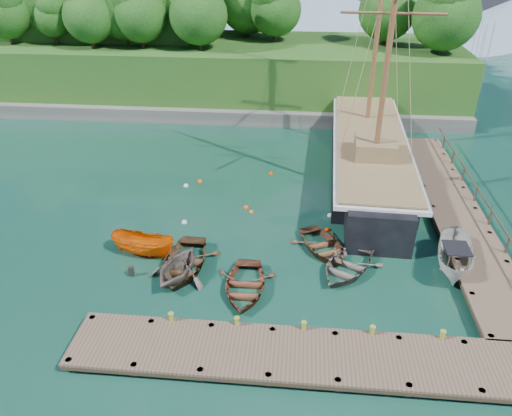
# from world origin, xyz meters

# --- Properties ---
(ground) EXTENTS (160.00, 160.00, 0.00)m
(ground) POSITION_xyz_m (0.00, 0.00, 0.00)
(ground) COLOR #103525
(ground) RESTS_ON ground
(dock_near) EXTENTS (20.00, 3.20, 1.10)m
(dock_near) POSITION_xyz_m (2.00, -6.50, 0.43)
(dock_near) COLOR #4E3C31
(dock_near) RESTS_ON ground
(dock_east) EXTENTS (3.20, 24.00, 1.10)m
(dock_east) POSITION_xyz_m (11.50, 7.00, 0.43)
(dock_east) COLOR #4E3C31
(dock_east) RESTS_ON ground
(bollard_0) EXTENTS (0.26, 0.26, 0.45)m
(bollard_0) POSITION_xyz_m (-4.00, -5.10, 0.00)
(bollard_0) COLOR olive
(bollard_0) RESTS_ON ground
(bollard_1) EXTENTS (0.26, 0.26, 0.45)m
(bollard_1) POSITION_xyz_m (-1.00, -5.10, 0.00)
(bollard_1) COLOR olive
(bollard_1) RESTS_ON ground
(bollard_2) EXTENTS (0.26, 0.26, 0.45)m
(bollard_2) POSITION_xyz_m (2.00, -5.10, 0.00)
(bollard_2) COLOR olive
(bollard_2) RESTS_ON ground
(bollard_3) EXTENTS (0.26, 0.26, 0.45)m
(bollard_3) POSITION_xyz_m (5.00, -5.10, 0.00)
(bollard_3) COLOR olive
(bollard_3) RESTS_ON ground
(bollard_4) EXTENTS (0.26, 0.26, 0.45)m
(bollard_4) POSITION_xyz_m (8.00, -5.10, 0.00)
(bollard_4) COLOR olive
(bollard_4) RESTS_ON ground
(rowboat_0) EXTENTS (3.66, 5.00, 1.01)m
(rowboat_0) POSITION_xyz_m (-4.54, -0.32, 0.00)
(rowboat_0) COLOR #4E341E
(rowboat_0) RESTS_ON ground
(rowboat_1) EXTENTS (4.02, 4.39, 1.96)m
(rowboat_1) POSITION_xyz_m (-4.62, -1.25, 0.00)
(rowboat_1) COLOR #5A514A
(rowboat_1) RESTS_ON ground
(rowboat_2) EXTENTS (3.12, 4.35, 0.90)m
(rowboat_2) POSITION_xyz_m (-1.03, -1.93, 0.00)
(rowboat_2) COLOR brown
(rowboat_2) RESTS_ON ground
(rowboat_3) EXTENTS (4.88, 5.38, 0.91)m
(rowboat_3) POSITION_xyz_m (4.26, 0.30, 0.00)
(rowboat_3) COLOR #5F564F
(rowboat_3) RESTS_ON ground
(rowboat_4) EXTENTS (4.48, 5.02, 0.86)m
(rowboat_4) POSITION_xyz_m (3.05, 2.15, 0.00)
(rowboat_4) COLOR brown
(rowboat_4) RESTS_ON ground
(motorboat_orange) EXTENTS (4.13, 2.28, 1.51)m
(motorboat_orange) POSITION_xyz_m (-7.05, 0.77, 0.00)
(motorboat_orange) COLOR #E15A05
(motorboat_orange) RESTS_ON ground
(cabin_boat_white) EXTENTS (2.81, 5.06, 1.84)m
(cabin_boat_white) POSITION_xyz_m (10.00, 0.92, 0.00)
(cabin_boat_white) COLOR #BBBBB4
(cabin_boat_white) RESTS_ON ground
(schooner) EXTENTS (6.29, 29.22, 21.71)m
(schooner) POSITION_xyz_m (6.61, 13.22, 1.20)
(schooner) COLOR black
(schooner) RESTS_ON ground
(mooring_buoy_0) EXTENTS (0.36, 0.36, 0.36)m
(mooring_buoy_0) POSITION_xyz_m (-5.56, 4.42, 0.00)
(mooring_buoy_0) COLOR silver
(mooring_buoy_0) RESTS_ON ground
(mooring_buoy_1) EXTENTS (0.34, 0.34, 0.34)m
(mooring_buoy_1) POSITION_xyz_m (-1.91, 6.67, 0.00)
(mooring_buoy_1) COLOR #DE4206
(mooring_buoy_1) RESTS_ON ground
(mooring_buoy_2) EXTENTS (0.27, 0.27, 0.27)m
(mooring_buoy_2) POSITION_xyz_m (-1.49, 6.13, 0.00)
(mooring_buoy_2) COLOR orange
(mooring_buoy_2) RESTS_ON ground
(mooring_buoy_3) EXTENTS (0.33, 0.33, 0.33)m
(mooring_buoy_3) POSITION_xyz_m (3.58, 6.15, 0.00)
(mooring_buoy_3) COLOR silver
(mooring_buoy_3) RESTS_ON ground
(mooring_buoy_4) EXTENTS (0.36, 0.36, 0.36)m
(mooring_buoy_4) POSITION_xyz_m (-5.69, 10.21, 0.00)
(mooring_buoy_4) COLOR #F05501
(mooring_buoy_4) RESTS_ON ground
(mooring_buoy_5) EXTENTS (0.33, 0.33, 0.33)m
(mooring_buoy_5) POSITION_xyz_m (-0.63, 12.02, 0.00)
(mooring_buoy_5) COLOR #DD3E01
(mooring_buoy_5) RESTS_ON ground
(mooring_buoy_6) EXTENTS (0.35, 0.35, 0.35)m
(mooring_buoy_6) POSITION_xyz_m (-6.57, 9.43, 0.00)
(mooring_buoy_6) COLOR white
(mooring_buoy_6) RESTS_ON ground
(mooring_buoy_7) EXTENTS (0.33, 0.33, 0.33)m
(mooring_buoy_7) POSITION_xyz_m (3.37, 4.36, 0.00)
(mooring_buoy_7) COLOR #E03000
(mooring_buoy_7) RESTS_ON ground
(headland) EXTENTS (51.00, 19.31, 12.90)m
(headland) POSITION_xyz_m (-12.88, 31.36, 5.54)
(headland) COLOR #474744
(headland) RESTS_ON ground
(distant_ridge) EXTENTS (117.00, 40.00, 10.00)m
(distant_ridge) POSITION_xyz_m (4.30, 70.00, 4.35)
(distant_ridge) COLOR #728CA5
(distant_ridge) RESTS_ON ground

